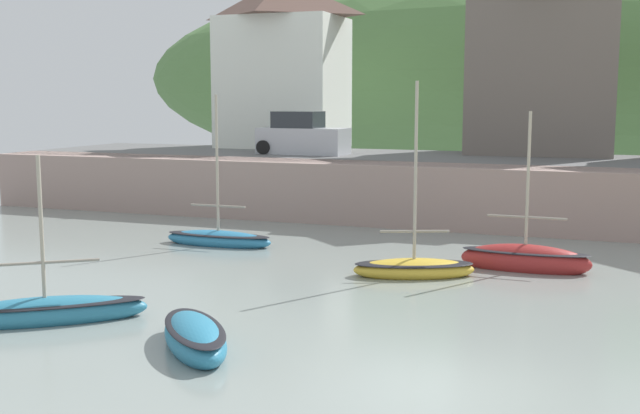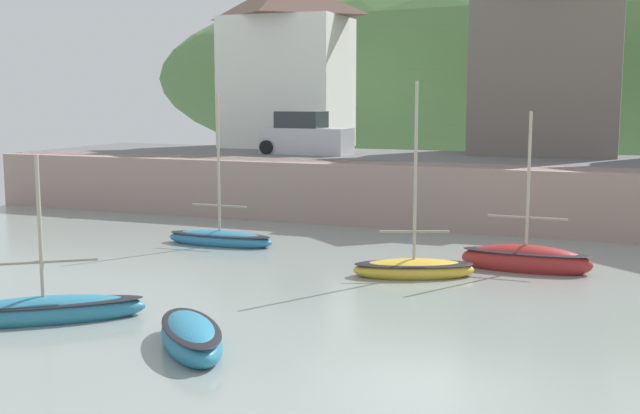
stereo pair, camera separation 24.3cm
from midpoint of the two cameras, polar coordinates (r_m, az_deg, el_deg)
name	(u,v)px [view 2 (the right image)]	position (r m, az deg, el deg)	size (l,w,h in m)	color
quay_seawall	(541,195)	(30.83, 15.90, 0.86)	(48.00, 9.40, 2.40)	#A48980
hillside_backdrop	(614,77)	(68.22, 20.59, 8.81)	(80.00, 44.00, 18.89)	#547F44
waterfront_building_left	(287,62)	(41.59, -2.22, 10.43)	(6.34, 4.85, 8.63)	white
waterfront_building_centre	(549,43)	(38.42, 16.42, 11.29)	(6.71, 5.93, 9.93)	#6D625A
dinghy_open_wooden	(220,238)	(27.08, -7.00, -2.23)	(3.87, 1.10, 5.23)	teal
sailboat_nearest_shore	(191,337)	(16.17, -8.87, -9.24)	(2.86, 3.10, 0.81)	teal
sailboat_white_hull	(526,260)	(23.74, 14.93, -3.70)	(3.74, 1.11, 4.83)	maroon
motorboat_with_cabin	(414,268)	(22.41, 7.11, -4.38)	(3.64, 2.44, 5.59)	gold
sailboat_tall_mast	(44,311)	(18.84, -18.98, -7.10)	(4.18, 3.47, 3.92)	teal
parked_car_near_slipway	(305,136)	(36.36, -0.88, 5.12)	(4.18, 1.89, 1.95)	#B5B9C0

